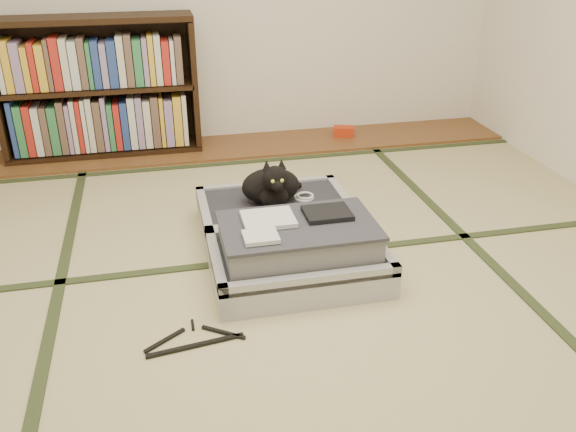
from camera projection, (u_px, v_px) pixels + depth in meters
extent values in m
plane|color=#CABD87|center=(295.00, 305.00, 2.61)|extent=(4.50, 4.50, 0.00)
cube|color=brown|center=(231.00, 147.00, 4.36)|extent=(4.00, 0.50, 0.02)
cube|color=red|center=(344.00, 131.00, 4.53)|extent=(0.17, 0.13, 0.07)
cube|color=#2D381E|center=(49.00, 336.00, 2.41)|extent=(0.05, 4.50, 0.01)
cube|color=#2D381E|center=(505.00, 277.00, 2.81)|extent=(0.05, 4.50, 0.01)
cube|color=#2D381E|center=(276.00, 258.00, 2.96)|extent=(4.00, 0.05, 0.01)
cube|color=#2D381E|center=(237.00, 163.00, 4.10)|extent=(4.00, 0.05, 0.01)
cube|color=black|center=(194.00, 82.00, 4.17)|extent=(0.04, 0.30, 0.83)
cube|color=black|center=(108.00, 150.00, 4.24)|extent=(1.29, 0.30, 0.04)
cube|color=black|center=(89.00, 19.00, 3.85)|extent=(1.29, 0.30, 0.04)
cube|color=black|center=(99.00, 88.00, 4.05)|extent=(1.24, 0.30, 0.03)
cube|color=black|center=(100.00, 83.00, 4.17)|extent=(1.29, 0.02, 0.83)
cube|color=gray|center=(103.00, 120.00, 4.13)|extent=(1.16, 0.21, 0.35)
cube|color=gray|center=(95.00, 60.00, 3.95)|extent=(1.16, 0.21, 0.31)
cube|color=#9D9DA2|center=(298.00, 266.00, 2.77)|extent=(0.78, 0.52, 0.14)
cube|color=#2A2930|center=(298.00, 259.00, 2.75)|extent=(0.70, 0.44, 0.10)
cube|color=#9D9DA2|center=(312.00, 280.00, 2.52)|extent=(0.78, 0.04, 0.05)
cube|color=#9D9DA2|center=(287.00, 228.00, 2.94)|extent=(0.78, 0.04, 0.05)
cube|color=#9D9DA2|center=(216.00, 261.00, 2.66)|extent=(0.04, 0.52, 0.05)
cube|color=#9D9DA2|center=(376.00, 243.00, 2.81)|extent=(0.04, 0.52, 0.05)
cube|color=#9D9DA2|center=(275.00, 217.00, 3.22)|extent=(0.78, 0.52, 0.14)
cube|color=#2A2930|center=(275.00, 210.00, 3.21)|extent=(0.70, 0.44, 0.10)
cube|color=#9D9DA2|center=(285.00, 224.00, 2.98)|extent=(0.78, 0.04, 0.05)
cube|color=#9D9DA2|center=(266.00, 186.00, 3.40)|extent=(0.78, 0.04, 0.05)
cube|color=#9D9DA2|center=(204.00, 211.00, 3.12)|extent=(0.04, 0.52, 0.05)
cube|color=#9D9DA2|center=(342.00, 198.00, 3.26)|extent=(0.04, 0.52, 0.05)
cylinder|color=black|center=(286.00, 225.00, 2.96)|extent=(0.70, 0.02, 0.02)
cube|color=gray|center=(298.00, 241.00, 2.71)|extent=(0.67, 0.41, 0.14)
cube|color=#333239|center=(298.00, 225.00, 2.67)|extent=(0.69, 0.43, 0.02)
cube|color=silver|center=(268.00, 219.00, 2.69)|extent=(0.23, 0.19, 0.02)
cube|color=black|center=(327.00, 213.00, 2.74)|extent=(0.21, 0.17, 0.02)
cube|color=silver|center=(261.00, 237.00, 2.54)|extent=(0.15, 0.12, 0.02)
cube|color=white|center=(258.00, 302.00, 2.50)|extent=(0.06, 0.01, 0.04)
cube|color=white|center=(288.00, 301.00, 2.53)|extent=(0.05, 0.01, 0.04)
cube|color=orange|center=(371.00, 287.00, 2.60)|extent=(0.05, 0.01, 0.04)
cube|color=#197F33|center=(355.00, 285.00, 2.57)|extent=(0.04, 0.01, 0.03)
ellipsoid|color=black|center=(271.00, 186.00, 3.15)|extent=(0.30, 0.20, 0.19)
ellipsoid|color=black|center=(274.00, 197.00, 3.08)|extent=(0.15, 0.11, 0.11)
ellipsoid|color=black|center=(275.00, 178.00, 3.00)|extent=(0.13, 0.12, 0.12)
sphere|color=black|center=(277.00, 186.00, 2.96)|extent=(0.06, 0.06, 0.06)
cone|color=black|center=(267.00, 165.00, 2.98)|extent=(0.05, 0.06, 0.06)
cone|color=black|center=(282.00, 164.00, 3.00)|extent=(0.05, 0.06, 0.06)
sphere|color=#A5BF33|center=(273.00, 181.00, 2.94)|extent=(0.02, 0.02, 0.02)
sphere|color=#A5BF33|center=(282.00, 181.00, 2.95)|extent=(0.02, 0.02, 0.02)
cylinder|color=black|center=(286.00, 189.00, 3.28)|extent=(0.18, 0.11, 0.03)
torus|color=white|center=(304.00, 197.00, 3.23)|extent=(0.11, 0.11, 0.01)
torus|color=white|center=(305.00, 196.00, 3.22)|extent=(0.09, 0.09, 0.01)
cube|color=black|center=(196.00, 345.00, 2.35)|extent=(0.38, 0.07, 0.01)
cube|color=black|center=(165.00, 340.00, 2.38)|extent=(0.17, 0.12, 0.01)
cube|color=black|center=(223.00, 332.00, 2.42)|extent=(0.17, 0.12, 0.01)
cylinder|color=black|center=(193.00, 325.00, 2.47)|extent=(0.01, 0.07, 0.01)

